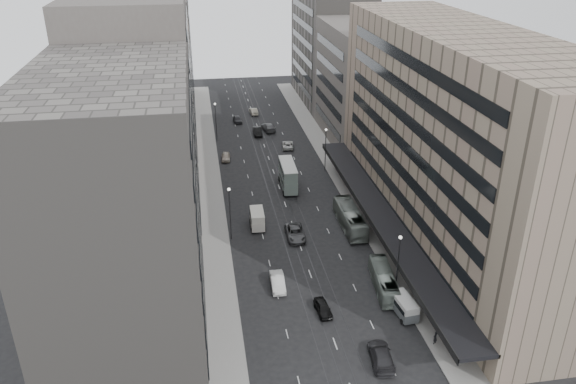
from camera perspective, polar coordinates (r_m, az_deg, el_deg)
ground at (r=74.67m, az=2.42°, el=-8.73°), size 220.00×220.00×0.00m
sidewalk_right at (r=109.41m, az=4.65°, el=2.83°), size 4.00×125.00×0.15m
sidewalk_left at (r=106.49m, az=-8.00°, el=2.01°), size 4.00×125.00×0.15m
department_store at (r=81.27m, az=16.49°, el=4.97°), size 19.20×60.00×30.00m
building_right_mid at (r=121.39m, az=7.66°, el=10.91°), size 15.00×28.00×24.00m
building_right_far at (r=149.22m, az=4.37°, el=14.54°), size 15.00×32.00×28.00m
building_left_a at (r=59.51m, az=-16.41°, el=-2.56°), size 15.00×28.00×30.00m
building_left_b at (r=83.67m, az=-14.79°, el=7.25°), size 15.00×26.00×34.00m
building_left_c at (r=110.74m, az=-13.53°, el=9.30°), size 15.00×28.00×25.00m
building_left_d at (r=142.46m, az=-12.90°, el=13.47°), size 15.00×38.00×28.00m
lamp_right_near at (r=70.26m, az=11.15°, el=-6.59°), size 0.44×0.44×8.32m
lamp_right_far at (r=104.76m, az=3.84°, el=4.83°), size 0.44×0.44×8.32m
lamp_left_near at (r=81.26m, az=-5.94°, el=-1.58°), size 0.44×0.44×8.32m
lamp_left_far at (r=121.18m, az=-7.36°, el=7.55°), size 0.44×0.44×8.32m
bus_near at (r=72.81m, az=9.72°, el=-8.85°), size 3.35×9.81×2.68m
bus_far at (r=86.15m, az=6.31°, el=-2.65°), size 2.74×11.49×3.20m
double_decker at (r=98.16m, az=0.00°, el=1.73°), size 2.80×8.49×4.60m
vw_microbus at (r=68.91m, az=11.71°, el=-11.27°), size 2.39×4.56×2.37m
panel_van at (r=85.73m, az=-3.14°, el=-2.70°), size 2.32×4.52×2.81m
sedan_0 at (r=68.41m, az=3.59°, el=-11.68°), size 1.87×4.07×1.35m
sedan_1 at (r=72.49m, az=-1.06°, el=-9.12°), size 1.81×4.86×1.59m
sedan_2 at (r=83.26m, az=0.74°, el=-4.18°), size 2.73×5.70×1.57m
sedan_3 at (r=62.52m, az=9.44°, el=-16.06°), size 2.89×5.78×1.61m
sedan_4 at (r=111.65m, az=-6.33°, el=3.58°), size 1.97×4.22×1.40m
sedan_5 at (r=124.98m, az=-3.12°, el=6.17°), size 1.83×5.05×1.65m
sedan_6 at (r=117.31m, az=-0.03°, el=4.81°), size 2.84×5.06×1.34m
sedan_7 at (r=127.75m, az=-2.01°, el=6.63°), size 3.03×6.06×1.69m
sedan_8 at (r=133.78m, az=-5.16°, el=7.37°), size 2.08×4.56×1.52m
sedan_9 at (r=139.62m, az=-3.52°, el=8.20°), size 1.90×4.71×1.52m
pedestrian at (r=65.69m, az=14.73°, el=-14.11°), size 0.70×0.67×1.62m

